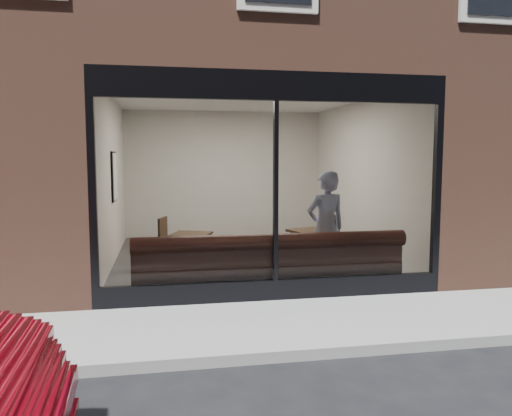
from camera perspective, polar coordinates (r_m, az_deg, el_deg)
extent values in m
plane|color=black|center=(5.36, 7.23, -16.45)|extent=(120.00, 120.00, 0.00)
cube|color=gray|center=(6.26, 4.37, -13.05)|extent=(40.00, 2.00, 0.01)
cube|color=gray|center=(5.29, 7.41, -16.04)|extent=(40.00, 0.10, 0.12)
cube|color=brown|center=(12.92, -20.41, 3.54)|extent=(2.50, 12.00, 3.20)
cube|color=brown|center=(13.78, 12.08, 3.89)|extent=(2.50, 12.00, 3.20)
cube|color=brown|center=(15.80, -4.93, 4.22)|extent=(5.00, 6.00, 3.20)
plane|color=#2D2D30|center=(10.04, -1.51, -5.73)|extent=(6.00, 6.00, 0.00)
plane|color=white|center=(9.91, -1.56, 12.54)|extent=(6.00, 6.00, 0.00)
plane|color=silver|center=(12.81, -3.62, 3.88)|extent=(5.00, 0.00, 5.00)
plane|color=silver|center=(9.78, -16.13, 3.07)|extent=(0.00, 6.00, 6.00)
plane|color=silver|center=(10.53, 12.00, 3.35)|extent=(0.00, 6.00, 6.00)
cube|color=black|center=(7.19, 2.21, -9.33)|extent=(5.00, 0.10, 0.30)
cube|color=black|center=(7.01, 2.30, 13.79)|extent=(5.00, 0.10, 0.40)
cube|color=black|center=(6.96, 2.26, 1.88)|extent=(0.06, 0.10, 2.50)
plane|color=white|center=(6.93, 2.31, 1.86)|extent=(4.80, 0.00, 4.80)
cube|color=#391B14|center=(7.55, 1.54, -8.00)|extent=(4.00, 0.55, 0.45)
imported|color=#A5B3D6|center=(7.95, 7.98, -2.31)|extent=(0.74, 0.56, 1.82)
cube|color=black|center=(8.44, -7.43, -3.01)|extent=(0.79, 0.79, 0.04)
cube|color=black|center=(8.79, 6.42, -2.65)|extent=(0.85, 0.85, 0.04)
cube|color=black|center=(9.31, -11.67, -5.38)|extent=(0.54, 0.54, 0.04)
cube|color=black|center=(9.61, 7.48, -4.96)|extent=(0.44, 0.44, 0.03)
cube|color=white|center=(9.91, -15.83, 3.49)|extent=(0.02, 0.66, 0.89)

